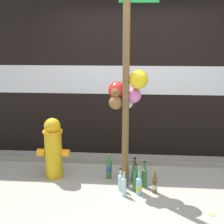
{
  "coord_description": "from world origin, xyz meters",
  "views": [
    {
      "loc": [
        0.03,
        -3.43,
        1.9
      ],
      "look_at": [
        -0.28,
        0.28,
        1.03
      ],
      "focal_mm": 47.61,
      "sensor_mm": 36.0,
      "label": 1
    }
  ],
  "objects_px": {
    "fire_hydrant": "(53,148)",
    "bottle_2": "(109,168)",
    "bottle_1": "(134,175)",
    "bottle_5": "(124,186)",
    "bottle_3": "(136,179)",
    "bottle_8": "(135,170)",
    "bottle_9": "(121,181)",
    "bottle_6": "(155,185)",
    "bottle_0": "(139,185)",
    "bottle_4": "(126,172)",
    "bottle_7": "(144,177)",
    "memorial_post": "(127,72)"
  },
  "relations": [
    {
      "from": "fire_hydrant",
      "to": "bottle_5",
      "type": "distance_m",
      "value": 1.18
    },
    {
      "from": "bottle_7",
      "to": "bottle_1",
      "type": "bearing_deg",
      "value": 141.89
    },
    {
      "from": "bottle_6",
      "to": "bottle_8",
      "type": "xyz_separation_m",
      "value": [
        -0.26,
        0.4,
        0.01
      ]
    },
    {
      "from": "bottle_4",
      "to": "bottle_6",
      "type": "height_order",
      "value": "bottle_4"
    },
    {
      "from": "bottle_2",
      "to": "bottle_4",
      "type": "distance_m",
      "value": 0.25
    },
    {
      "from": "bottle_0",
      "to": "bottle_4",
      "type": "xyz_separation_m",
      "value": [
        -0.18,
        0.37,
        0.01
      ]
    },
    {
      "from": "bottle_3",
      "to": "bottle_2",
      "type": "bearing_deg",
      "value": 138.86
    },
    {
      "from": "fire_hydrant",
      "to": "bottle_4",
      "type": "relative_size",
      "value": 2.47
    },
    {
      "from": "bottle_2",
      "to": "bottle_4",
      "type": "xyz_separation_m",
      "value": [
        0.24,
        -0.07,
        -0.01
      ]
    },
    {
      "from": "bottle_1",
      "to": "bottle_0",
      "type": "bearing_deg",
      "value": -77.44
    },
    {
      "from": "bottle_2",
      "to": "bottle_6",
      "type": "relative_size",
      "value": 1.19
    },
    {
      "from": "bottle_3",
      "to": "bottle_8",
      "type": "height_order",
      "value": "bottle_3"
    },
    {
      "from": "bottle_5",
      "to": "bottle_8",
      "type": "relative_size",
      "value": 1.03
    },
    {
      "from": "bottle_1",
      "to": "bottle_4",
      "type": "bearing_deg",
      "value": 156.95
    },
    {
      "from": "bottle_2",
      "to": "bottle_9",
      "type": "distance_m",
      "value": 0.4
    },
    {
      "from": "bottle_3",
      "to": "bottle_1",
      "type": "bearing_deg",
      "value": 97.31
    },
    {
      "from": "bottle_0",
      "to": "bottle_5",
      "type": "distance_m",
      "value": 0.2
    },
    {
      "from": "bottle_3",
      "to": "bottle_9",
      "type": "height_order",
      "value": "bottle_3"
    },
    {
      "from": "bottle_8",
      "to": "bottle_9",
      "type": "xyz_separation_m",
      "value": [
        -0.18,
        -0.37,
        0.0
      ]
    },
    {
      "from": "bottle_9",
      "to": "fire_hydrant",
      "type": "bearing_deg",
      "value": 161.19
    },
    {
      "from": "bottle_8",
      "to": "bottle_2",
      "type": "bearing_deg",
      "value": -176.28
    },
    {
      "from": "fire_hydrant",
      "to": "bottle_4",
      "type": "xyz_separation_m",
      "value": [
        1.04,
        -0.05,
        -0.31
      ]
    },
    {
      "from": "bottle_5",
      "to": "bottle_6",
      "type": "height_order",
      "value": "bottle_5"
    },
    {
      "from": "memorial_post",
      "to": "bottle_9",
      "type": "bearing_deg",
      "value": -109.71
    },
    {
      "from": "fire_hydrant",
      "to": "bottle_3",
      "type": "distance_m",
      "value": 1.25
    },
    {
      "from": "bottle_1",
      "to": "bottle_7",
      "type": "bearing_deg",
      "value": -38.11
    },
    {
      "from": "bottle_0",
      "to": "bottle_5",
      "type": "xyz_separation_m",
      "value": [
        -0.19,
        -0.05,
        0.01
      ]
    },
    {
      "from": "memorial_post",
      "to": "bottle_7",
      "type": "xyz_separation_m",
      "value": [
        0.25,
        -0.05,
        -1.4
      ]
    },
    {
      "from": "bottle_3",
      "to": "bottle_0",
      "type": "bearing_deg",
      "value": -67.08
    },
    {
      "from": "bottle_1",
      "to": "bottle_6",
      "type": "relative_size",
      "value": 1.02
    },
    {
      "from": "fire_hydrant",
      "to": "bottle_2",
      "type": "distance_m",
      "value": 0.85
    },
    {
      "from": "bottle_4",
      "to": "bottle_3",
      "type": "bearing_deg",
      "value": -62.41
    },
    {
      "from": "bottle_0",
      "to": "bottle_4",
      "type": "distance_m",
      "value": 0.41
    },
    {
      "from": "bottle_7",
      "to": "bottle_8",
      "type": "bearing_deg",
      "value": 117.45
    },
    {
      "from": "bottle_6",
      "to": "bottle_9",
      "type": "distance_m",
      "value": 0.45
    },
    {
      "from": "bottle_5",
      "to": "bottle_8",
      "type": "xyz_separation_m",
      "value": [
        0.13,
        0.51,
        -0.01
      ]
    },
    {
      "from": "bottle_4",
      "to": "bottle_6",
      "type": "xyz_separation_m",
      "value": [
        0.39,
        -0.31,
        -0.02
      ]
    },
    {
      "from": "bottle_6",
      "to": "bottle_9",
      "type": "xyz_separation_m",
      "value": [
        -0.45,
        0.02,
        0.01
      ]
    },
    {
      "from": "bottle_0",
      "to": "bottle_3",
      "type": "relative_size",
      "value": 0.94
    },
    {
      "from": "memorial_post",
      "to": "bottle_8",
      "type": "height_order",
      "value": "memorial_post"
    },
    {
      "from": "bottle_2",
      "to": "bottle_7",
      "type": "relative_size",
      "value": 1.0
    },
    {
      "from": "bottle_6",
      "to": "bottle_7",
      "type": "distance_m",
      "value": 0.2
    },
    {
      "from": "bottle_7",
      "to": "bottle_9",
      "type": "height_order",
      "value": "bottle_7"
    },
    {
      "from": "bottle_4",
      "to": "bottle_9",
      "type": "xyz_separation_m",
      "value": [
        -0.06,
        -0.28,
        -0.01
      ]
    },
    {
      "from": "bottle_8",
      "to": "bottle_9",
      "type": "relative_size",
      "value": 1.02
    },
    {
      "from": "memorial_post",
      "to": "fire_hydrant",
      "type": "relative_size",
      "value": 3.25
    },
    {
      "from": "bottle_1",
      "to": "bottle_4",
      "type": "distance_m",
      "value": 0.12
    },
    {
      "from": "fire_hydrant",
      "to": "bottle_8",
      "type": "height_order",
      "value": "fire_hydrant"
    },
    {
      "from": "bottle_1",
      "to": "bottle_5",
      "type": "bearing_deg",
      "value": -107.39
    },
    {
      "from": "bottle_5",
      "to": "fire_hydrant",
      "type": "bearing_deg",
      "value": 155.38
    }
  ]
}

